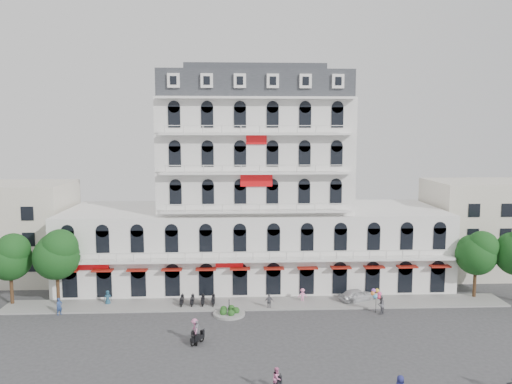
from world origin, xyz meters
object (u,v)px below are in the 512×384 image
object	(u,v)px
balloon_vendor	(379,301)
parked_car	(357,295)
rider_southwest	(277,381)
rider_center	(195,330)
rider_west	(197,334)

from	to	relation	value
balloon_vendor	parked_car	bearing A→B (deg)	109.17
rider_southwest	parked_car	bearing A→B (deg)	-8.57
rider_southwest	rider_center	world-z (taller)	rider_center
parked_car	rider_west	world-z (taller)	rider_west
parked_car	rider_west	bearing A→B (deg)	102.21
parked_car	balloon_vendor	bearing A→B (deg)	179.43
parked_car	rider_west	distance (m)	19.45
parked_car	rider_southwest	world-z (taller)	rider_southwest
rider_center	rider_southwest	bearing A→B (deg)	18.96
rider_west	rider_center	size ratio (longest dim) A/B	0.95
rider_west	rider_center	distance (m)	0.38
rider_west	rider_center	xyz separation A→B (m)	(-0.24, 0.18, 0.24)
rider_southwest	rider_center	xyz separation A→B (m)	(-6.38, 8.81, 0.17)
rider_west	balloon_vendor	bearing A→B (deg)	-31.83
balloon_vendor	rider_west	bearing A→B (deg)	-159.84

